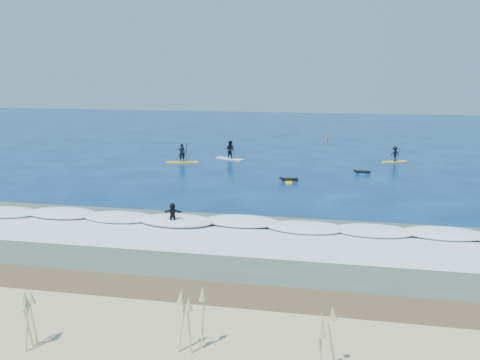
% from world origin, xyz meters
% --- Properties ---
extents(ground, '(160.00, 160.00, 0.00)m').
position_xyz_m(ground, '(0.00, 0.00, 0.00)').
color(ground, '#031944').
rests_on(ground, ground).
extents(wet_sand_strip, '(90.00, 5.00, 0.08)m').
position_xyz_m(wet_sand_strip, '(0.00, -21.50, 0.00)').
color(wet_sand_strip, brown).
rests_on(wet_sand_strip, ground).
extents(shallow_water, '(90.00, 13.00, 0.01)m').
position_xyz_m(shallow_water, '(0.00, -14.00, 0.01)').
color(shallow_water, '#3A4F41').
rests_on(shallow_water, ground).
extents(breaking_wave, '(40.00, 6.00, 0.30)m').
position_xyz_m(breaking_wave, '(0.00, -10.00, 0.00)').
color(breaking_wave, white).
rests_on(breaking_wave, ground).
extents(whitewater, '(34.00, 5.00, 0.02)m').
position_xyz_m(whitewater, '(0.00, -13.00, 0.00)').
color(whitewater, silver).
rests_on(whitewater, ground).
extents(dune_grass, '(40.00, 4.00, 1.70)m').
position_xyz_m(dune_grass, '(0.00, -27.00, 1.85)').
color(dune_grass, '#CDC27E').
rests_on(dune_grass, dune).
extents(sup_paddler_left, '(3.41, 1.73, 2.33)m').
position_xyz_m(sup_paddler_left, '(-9.54, 11.25, 0.73)').
color(sup_paddler_left, gold).
rests_on(sup_paddler_left, ground).
extents(sup_paddler_center, '(3.38, 2.19, 2.35)m').
position_xyz_m(sup_paddler_center, '(-5.12, 14.33, 0.88)').
color(sup_paddler_center, silver).
rests_on(sup_paddler_center, ground).
extents(sup_paddler_right, '(2.74, 1.89, 1.92)m').
position_xyz_m(sup_paddler_right, '(12.09, 16.04, 0.75)').
color(sup_paddler_right, yellow).
rests_on(sup_paddler_right, ground).
extents(prone_paddler_near, '(1.63, 2.10, 0.43)m').
position_xyz_m(prone_paddler_near, '(2.42, 3.83, 0.15)').
color(prone_paddler_near, yellow).
rests_on(prone_paddler_near, ground).
extents(prone_paddler_far, '(1.53, 1.94, 0.40)m').
position_xyz_m(prone_paddler_far, '(8.66, 8.64, 0.14)').
color(prone_paddler_far, blue).
rests_on(prone_paddler_far, ground).
extents(wave_surfer, '(1.94, 0.73, 1.37)m').
position_xyz_m(wave_surfer, '(-3.00, -11.08, 0.78)').
color(wave_surfer, white).
rests_on(wave_surfer, breaking_wave).
extents(marker_buoy, '(0.30, 0.30, 0.72)m').
position_xyz_m(marker_buoy, '(4.38, 32.46, 0.32)').
color(marker_buoy, '#EF5615').
rests_on(marker_buoy, ground).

